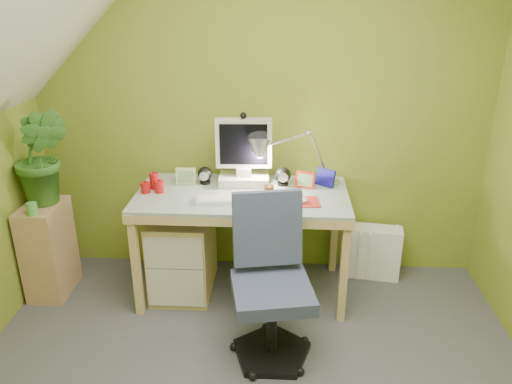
# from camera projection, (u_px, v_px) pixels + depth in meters

# --- Properties ---
(wall_back) EXTENTS (3.20, 0.01, 2.40)m
(wall_back) POSITION_uv_depth(u_px,v_px,m) (261.00, 113.00, 3.50)
(wall_back) COLOR olive
(wall_back) RESTS_ON floor
(desk) EXTENTS (1.41, 0.71, 0.75)m
(desk) POSITION_uv_depth(u_px,v_px,m) (243.00, 243.00, 3.46)
(desk) COLOR tan
(desk) RESTS_ON floor
(monitor) EXTENTS (0.36, 0.22, 0.48)m
(monitor) POSITION_uv_depth(u_px,v_px,m) (244.00, 150.00, 3.39)
(monitor) COLOR beige
(monitor) RESTS_ON desk
(speaker_left) EXTENTS (0.11, 0.11, 0.12)m
(speaker_left) POSITION_uv_depth(u_px,v_px,m) (205.00, 175.00, 3.45)
(speaker_left) COLOR black
(speaker_left) RESTS_ON desk
(speaker_right) EXTENTS (0.12, 0.12, 0.13)m
(speaker_right) POSITION_uv_depth(u_px,v_px,m) (283.00, 176.00, 3.42)
(speaker_right) COLOR black
(speaker_right) RESTS_ON desk
(keyboard) EXTENTS (0.41, 0.17, 0.02)m
(keyboard) POSITION_uv_depth(u_px,v_px,m) (228.00, 200.00, 3.18)
(keyboard) COLOR silver
(keyboard) RESTS_ON desk
(mousepad) EXTENTS (0.26, 0.19, 0.01)m
(mousepad) POSITION_uv_depth(u_px,v_px,m) (300.00, 202.00, 3.16)
(mousepad) COLOR #B72E21
(mousepad) RESTS_ON desk
(mouse) EXTENTS (0.10, 0.07, 0.03)m
(mouse) POSITION_uv_depth(u_px,v_px,m) (300.00, 200.00, 3.16)
(mouse) COLOR white
(mouse) RESTS_ON mousepad
(amber_tumbler) EXTENTS (0.08, 0.08, 0.09)m
(amber_tumbler) POSITION_uv_depth(u_px,v_px,m) (269.00, 192.00, 3.21)
(amber_tumbler) COLOR brown
(amber_tumbler) RESTS_ON desk
(candle_cluster) EXTENTS (0.17, 0.16, 0.11)m
(candle_cluster) POSITION_uv_depth(u_px,v_px,m) (153.00, 183.00, 3.33)
(candle_cluster) COLOR red
(candle_cluster) RESTS_ON desk
(photo_frame_red) EXTENTS (0.13, 0.06, 0.11)m
(photo_frame_red) POSITION_uv_depth(u_px,v_px,m) (305.00, 180.00, 3.38)
(photo_frame_red) COLOR #B82E13
(photo_frame_red) RESTS_ON desk
(photo_frame_blue) EXTENTS (0.12, 0.10, 0.12)m
(photo_frame_blue) POSITION_uv_depth(u_px,v_px,m) (325.00, 178.00, 3.41)
(photo_frame_blue) COLOR #16148C
(photo_frame_blue) RESTS_ON desk
(photo_frame_green) EXTENTS (0.14, 0.03, 0.12)m
(photo_frame_green) POSITION_uv_depth(u_px,v_px,m) (186.00, 176.00, 3.44)
(photo_frame_green) COLOR #B7CA8B
(photo_frame_green) RESTS_ON desk
(desk_lamp) EXTENTS (0.57, 0.33, 0.57)m
(desk_lamp) POSITION_uv_depth(u_px,v_px,m) (310.00, 145.00, 3.35)
(desk_lamp) COLOR silver
(desk_lamp) RESTS_ON desk
(side_ledge) EXTENTS (0.25, 0.38, 0.67)m
(side_ledge) POSITION_uv_depth(u_px,v_px,m) (49.00, 249.00, 3.46)
(side_ledge) COLOR tan
(side_ledge) RESTS_ON floor
(potted_plant) EXTENTS (0.39, 0.33, 0.66)m
(potted_plant) POSITION_uv_depth(u_px,v_px,m) (42.00, 156.00, 3.25)
(potted_plant) COLOR #326622
(potted_plant) RESTS_ON side_ledge
(green_cup) EXTENTS (0.07, 0.07, 0.08)m
(green_cup) POSITION_uv_depth(u_px,v_px,m) (32.00, 209.00, 3.18)
(green_cup) COLOR #59A846
(green_cup) RESTS_ON side_ledge
(task_chair) EXTENTS (0.58, 0.58, 0.90)m
(task_chair) POSITION_uv_depth(u_px,v_px,m) (272.00, 291.00, 2.79)
(task_chair) COLOR #383F5D
(task_chair) RESTS_ON floor
(radiator) EXTENTS (0.41, 0.21, 0.40)m
(radiator) POSITION_uv_depth(u_px,v_px,m) (373.00, 252.00, 3.71)
(radiator) COLOR white
(radiator) RESTS_ON floor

